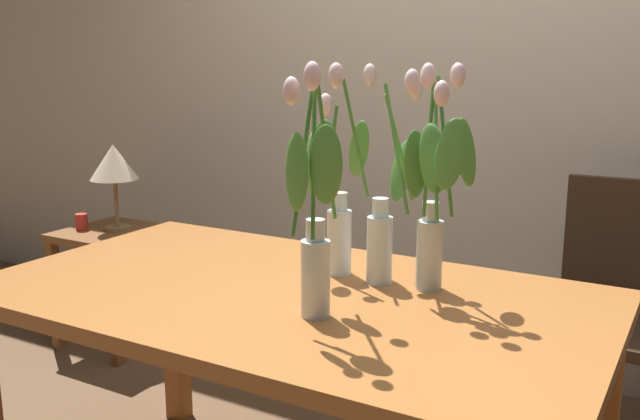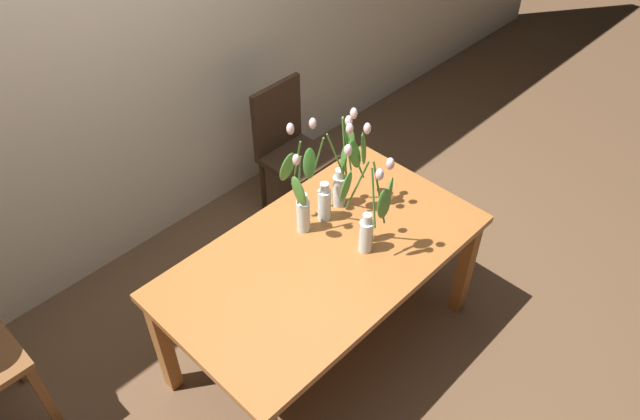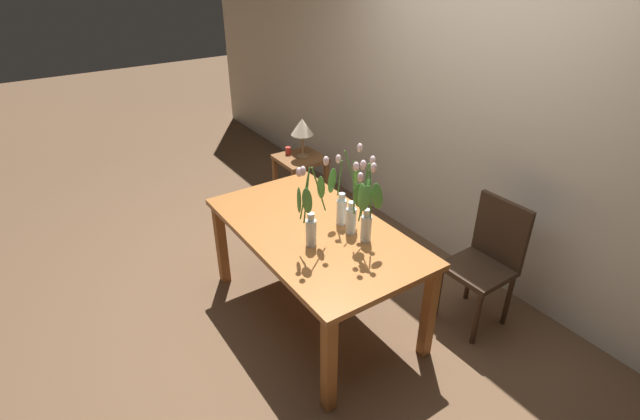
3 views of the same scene
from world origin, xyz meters
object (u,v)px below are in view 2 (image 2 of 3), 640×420
object	(u,v)px
dining_chair	(289,145)
tulip_vase_0	(369,216)
tulip_vase_3	(325,188)
dining_table	(324,266)
tulip_vase_1	(300,201)
tulip_vase_2	(346,170)

from	to	relation	value
dining_chair	tulip_vase_0	bearing A→B (deg)	-115.41
tulip_vase_3	dining_chair	distance (m)	1.01
dining_table	tulip_vase_3	bearing A→B (deg)	42.47
dining_table	tulip_vase_1	bearing A→B (deg)	78.01
tulip_vase_0	tulip_vase_1	xyz separation A→B (m)	(-0.12, 0.33, -0.04)
tulip_vase_0	dining_chair	size ratio (longest dim) A/B	0.62
tulip_vase_1	tulip_vase_3	size ratio (longest dim) A/B	1.02
tulip_vase_2	dining_chair	size ratio (longest dim) A/B	0.62
tulip_vase_0	dining_table	bearing A→B (deg)	140.61
tulip_vase_0	dining_chair	xyz separation A→B (m)	(0.53, 1.11, -0.44)
dining_table	tulip_vase_3	distance (m)	0.39
tulip_vase_1	tulip_vase_2	world-z (taller)	tulip_vase_2
tulip_vase_2	tulip_vase_3	size ratio (longest dim) A/B	1.03
tulip_vase_1	dining_chair	size ratio (longest dim) A/B	0.61
tulip_vase_0	tulip_vase_1	distance (m)	0.36
tulip_vase_0	tulip_vase_2	world-z (taller)	tulip_vase_0
tulip_vase_1	dining_chair	world-z (taller)	tulip_vase_1
tulip_vase_2	dining_table	bearing A→B (deg)	-153.33
tulip_vase_1	dining_chair	bearing A→B (deg)	50.28
dining_table	tulip_vase_2	size ratio (longest dim) A/B	2.78
dining_chair	tulip_vase_1	bearing A→B (deg)	-129.72
tulip_vase_2	dining_chair	xyz separation A→B (m)	(0.35, 0.81, -0.44)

